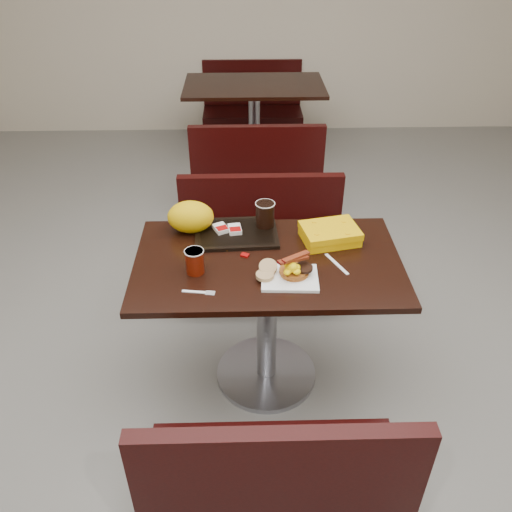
{
  "coord_description": "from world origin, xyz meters",
  "views": [
    {
      "loc": [
        -0.1,
        -1.92,
        2.12
      ],
      "look_at": [
        -0.06,
        -0.07,
        0.82
      ],
      "focal_mm": 36.88,
      "sensor_mm": 36.0,
      "label": 1
    }
  ],
  "objects_px": {
    "coffee_cup_near": "(195,262)",
    "hashbrown_sleeve_right": "(235,229)",
    "table_far": "(254,126)",
    "pancake_stack": "(294,271)",
    "bench_near_n": "(262,245)",
    "bench_far_n": "(253,102)",
    "paper_bag": "(191,217)",
    "table_near": "(267,322)",
    "platter": "(290,278)",
    "bench_far_s": "(256,161)",
    "coffee_cup_far": "(265,214)",
    "tray": "(236,233)",
    "bench_near_s": "(275,448)",
    "clamshell": "(330,234)",
    "knife": "(337,264)",
    "hashbrown_sleeve_left": "(221,228)",
    "fork": "(194,292)"
  },
  "relations": [
    {
      "from": "pancake_stack",
      "to": "coffee_cup_near",
      "type": "height_order",
      "value": "coffee_cup_near"
    },
    {
      "from": "bench_near_s",
      "to": "coffee_cup_near",
      "type": "xyz_separation_m",
      "value": [
        -0.32,
        0.62,
        0.45
      ]
    },
    {
      "from": "bench_near_s",
      "to": "bench_far_s",
      "type": "height_order",
      "value": "same"
    },
    {
      "from": "hashbrown_sleeve_right",
      "to": "paper_bag",
      "type": "height_order",
      "value": "paper_bag"
    },
    {
      "from": "table_near",
      "to": "platter",
      "type": "height_order",
      "value": "platter"
    },
    {
      "from": "paper_bag",
      "to": "hashbrown_sleeve_right",
      "type": "bearing_deg",
      "value": -11.11
    },
    {
      "from": "bench_near_n",
      "to": "pancake_stack",
      "type": "height_order",
      "value": "pancake_stack"
    },
    {
      "from": "table_near",
      "to": "knife",
      "type": "xyz_separation_m",
      "value": [
        0.3,
        -0.04,
        0.38
      ]
    },
    {
      "from": "bench_far_n",
      "to": "coffee_cup_far",
      "type": "bearing_deg",
      "value": -90.06
    },
    {
      "from": "platter",
      "to": "bench_far_n",
      "type": "bearing_deg",
      "value": 94.03
    },
    {
      "from": "bench_far_n",
      "to": "coffee_cup_near",
      "type": "relative_size",
      "value": 9.02
    },
    {
      "from": "coffee_cup_far",
      "to": "table_far",
      "type": "bearing_deg",
      "value": 89.93
    },
    {
      "from": "coffee_cup_near",
      "to": "hashbrown_sleeve_right",
      "type": "relative_size",
      "value": 1.38
    },
    {
      "from": "coffee_cup_near",
      "to": "bench_near_n",
      "type": "bearing_deg",
      "value": 67.82
    },
    {
      "from": "hashbrown_sleeve_left",
      "to": "coffee_cup_far",
      "type": "relative_size",
      "value": 0.65
    },
    {
      "from": "coffee_cup_near",
      "to": "hashbrown_sleeve_left",
      "type": "height_order",
      "value": "coffee_cup_near"
    },
    {
      "from": "bench_far_s",
      "to": "hashbrown_sleeve_right",
      "type": "height_order",
      "value": "hashbrown_sleeve_right"
    },
    {
      "from": "platter",
      "to": "hashbrown_sleeve_left",
      "type": "relative_size",
      "value": 3.03
    },
    {
      "from": "clamshell",
      "to": "pancake_stack",
      "type": "bearing_deg",
      "value": -136.6
    },
    {
      "from": "coffee_cup_near",
      "to": "tray",
      "type": "relative_size",
      "value": 0.28
    },
    {
      "from": "tray",
      "to": "bench_near_n",
      "type": "bearing_deg",
      "value": 71.01
    },
    {
      "from": "bench_near_s",
      "to": "hashbrown_sleeve_left",
      "type": "relative_size",
      "value": 12.59
    },
    {
      "from": "knife",
      "to": "bench_far_s",
      "type": "bearing_deg",
      "value": 163.69
    },
    {
      "from": "bench_near_s",
      "to": "coffee_cup_far",
      "type": "relative_size",
      "value": 8.16
    },
    {
      "from": "bench_near_n",
      "to": "tray",
      "type": "distance_m",
      "value": 0.65
    },
    {
      "from": "hashbrown_sleeve_left",
      "to": "clamshell",
      "type": "distance_m",
      "value": 0.52
    },
    {
      "from": "clamshell",
      "to": "paper_bag",
      "type": "height_order",
      "value": "paper_bag"
    },
    {
      "from": "table_far",
      "to": "bench_far_s",
      "type": "relative_size",
      "value": 1.2
    },
    {
      "from": "table_far",
      "to": "pancake_stack",
      "type": "relative_size",
      "value": 9.64
    },
    {
      "from": "table_near",
      "to": "pancake_stack",
      "type": "relative_size",
      "value": 9.64
    },
    {
      "from": "paper_bag",
      "to": "tray",
      "type": "bearing_deg",
      "value": -12.24
    },
    {
      "from": "platter",
      "to": "bench_near_s",
      "type": "bearing_deg",
      "value": -96.27
    },
    {
      "from": "tray",
      "to": "clamshell",
      "type": "xyz_separation_m",
      "value": [
        0.44,
        -0.06,
        0.03
      ]
    },
    {
      "from": "bench_near_n",
      "to": "tray",
      "type": "xyz_separation_m",
      "value": [
        -0.14,
        -0.49,
        0.4
      ]
    },
    {
      "from": "table_near",
      "to": "platter",
      "type": "bearing_deg",
      "value": -59.47
    },
    {
      "from": "tray",
      "to": "hashbrown_sleeve_left",
      "type": "xyz_separation_m",
      "value": [
        -0.07,
        0.02,
        0.02
      ]
    },
    {
      "from": "paper_bag",
      "to": "pancake_stack",
      "type": "bearing_deg",
      "value": -39.23
    },
    {
      "from": "pancake_stack",
      "to": "knife",
      "type": "xyz_separation_m",
      "value": [
        0.2,
        0.08,
        -0.03
      ]
    },
    {
      "from": "bench_far_s",
      "to": "hashbrown_sleeve_right",
      "type": "distance_m",
      "value": 1.74
    },
    {
      "from": "bench_near_n",
      "to": "bench_far_n",
      "type": "height_order",
      "value": "same"
    },
    {
      "from": "platter",
      "to": "pancake_stack",
      "type": "xyz_separation_m",
      "value": [
        0.02,
        0.02,
        0.02
      ]
    },
    {
      "from": "knife",
      "to": "paper_bag",
      "type": "xyz_separation_m",
      "value": [
        -0.66,
        0.3,
        0.08
      ]
    },
    {
      "from": "hashbrown_sleeve_right",
      "to": "paper_bag",
      "type": "xyz_separation_m",
      "value": [
        -0.21,
        0.04,
        0.05
      ]
    },
    {
      "from": "table_far",
      "to": "bench_far_n",
      "type": "distance_m",
      "value": 0.7
    },
    {
      "from": "knife",
      "to": "hashbrown_sleeve_left",
      "type": "relative_size",
      "value": 2.17
    },
    {
      "from": "platter",
      "to": "fork",
      "type": "distance_m",
      "value": 0.41
    },
    {
      "from": "table_far",
      "to": "clamshell",
      "type": "xyz_separation_m",
      "value": [
        0.3,
        -2.45,
        0.41
      ]
    },
    {
      "from": "bench_near_n",
      "to": "table_far",
      "type": "bearing_deg",
      "value": 90.0
    },
    {
      "from": "bench_far_n",
      "to": "clamshell",
      "type": "relative_size",
      "value": 3.87
    },
    {
      "from": "knife",
      "to": "coffee_cup_near",
      "type": "bearing_deg",
      "value": -111.64
    }
  ]
}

